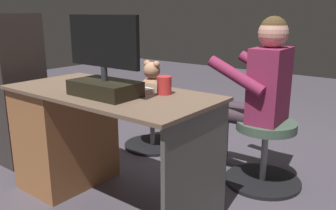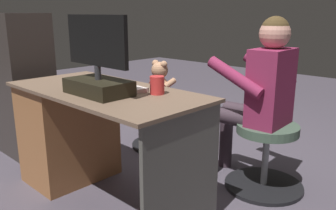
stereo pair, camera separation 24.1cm
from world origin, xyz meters
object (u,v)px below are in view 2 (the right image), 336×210
object	(u,v)px
keyboard	(117,86)
tv_remote	(80,87)
computer_mouse	(85,79)
office_chair_teddy	(160,118)
teddy_bear	(161,80)
desk	(76,130)
cup	(157,85)
person	(258,89)
visitor_chair	(266,153)
monitor	(98,72)

from	to	relation	value
keyboard	tv_remote	bearing A→B (deg)	47.74
computer_mouse	office_chair_teddy	distance (m)	0.94
office_chair_teddy	teddy_bear	world-z (taller)	teddy_bear
desk	cup	size ratio (longest dim) A/B	12.90
tv_remote	person	size ratio (longest dim) A/B	0.13
keyboard	computer_mouse	bearing A→B (deg)	2.60
person	visitor_chair	bearing A→B (deg)	177.00
person	desk	bearing A→B (deg)	41.95
person	keyboard	bearing A→B (deg)	53.70
keyboard	teddy_bear	xyz separation A→B (m)	(0.43, -0.81, -0.13)
cup	visitor_chair	size ratio (longest dim) A/B	0.19
computer_mouse	teddy_bear	world-z (taller)	teddy_bear
monitor	teddy_bear	distance (m)	1.12
keyboard	computer_mouse	world-z (taller)	computer_mouse
monitor	person	distance (m)	1.05
office_chair_teddy	keyboard	bearing A→B (deg)	118.16
teddy_bear	office_chair_teddy	bearing A→B (deg)	90.00
office_chair_teddy	computer_mouse	bearing A→B (deg)	97.11
desk	visitor_chair	world-z (taller)	desk
office_chair_teddy	person	size ratio (longest dim) A/B	0.44
tv_remote	visitor_chair	bearing A→B (deg)	-98.30
tv_remote	office_chair_teddy	bearing A→B (deg)	-41.23
person	cup	bearing A→B (deg)	69.91
computer_mouse	cup	bearing A→B (deg)	-173.52
office_chair_teddy	person	bearing A→B (deg)	177.00
teddy_bear	visitor_chair	world-z (taller)	teddy_bear
visitor_chair	monitor	bearing A→B (deg)	57.73
tv_remote	person	distance (m)	1.15
monitor	tv_remote	world-z (taller)	monitor
office_chair_teddy	teddy_bear	xyz separation A→B (m)	(-0.00, -0.01, 0.34)
cup	monitor	bearing A→B (deg)	44.53
keyboard	office_chair_teddy	bearing A→B (deg)	-61.84
office_chair_teddy	teddy_bear	size ratio (longest dim) A/B	1.57
monitor	visitor_chair	xyz separation A→B (m)	(-0.58, -0.91, -0.60)
computer_mouse	visitor_chair	size ratio (longest dim) A/B	0.18
cup	tv_remote	bearing A→B (deg)	26.38
keyboard	person	size ratio (longest dim) A/B	0.37
teddy_bear	person	world-z (taller)	person
keyboard	office_chair_teddy	xyz separation A→B (m)	(0.43, -0.79, -0.47)
desk	cup	bearing A→B (deg)	-168.43
monitor	visitor_chair	distance (m)	1.24
desk	tv_remote	size ratio (longest dim) A/B	8.81
desk	teddy_bear	distance (m)	0.91
desk	office_chair_teddy	bearing A→B (deg)	-86.44
teddy_bear	person	distance (m)	0.98
computer_mouse	visitor_chair	distance (m)	1.31
keyboard	desk	bearing A→B (deg)	12.26
desk	visitor_chair	xyz separation A→B (m)	(-1.01, -0.82, -0.13)
monitor	teddy_bear	world-z (taller)	monitor
monitor	cup	bearing A→B (deg)	-135.47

